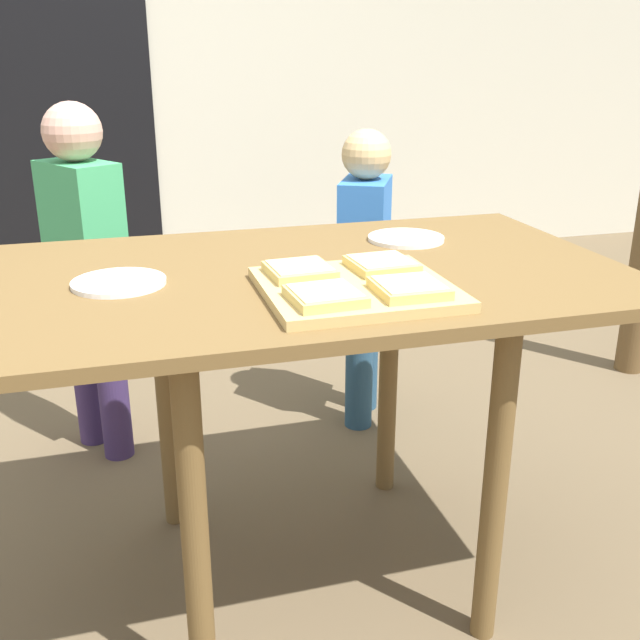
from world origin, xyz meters
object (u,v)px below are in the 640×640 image
(cutting_board, at_px, (356,289))
(plate_white_right, at_px, (406,238))
(pizza_slice_far_left, at_px, (300,270))
(plate_white_left, at_px, (119,282))
(pizza_slice_near_left, at_px, (325,296))
(pizza_slice_far_right, at_px, (382,264))
(pizza_slice_near_right, at_px, (409,288))
(dining_table, at_px, (311,313))
(child_right, at_px, (364,265))
(child_left, at_px, (87,264))

(cutting_board, relative_size, plate_white_right, 1.91)
(pizza_slice_far_left, bearing_deg, plate_white_left, 163.94)
(pizza_slice_near_left, bearing_deg, plate_white_left, 142.52)
(pizza_slice_far_right, xyz_separation_m, pizza_slice_far_left, (-0.17, 0.00, 0.00))
(pizza_slice_near_right, distance_m, plate_white_right, 0.47)
(dining_table, relative_size, pizza_slice_far_left, 9.89)
(cutting_board, bearing_deg, pizza_slice_near_right, -47.51)
(plate_white_left, bearing_deg, pizza_slice_near_right, -27.51)
(cutting_board, bearing_deg, plate_white_left, 157.09)
(pizza_slice_near_right, relative_size, child_right, 0.13)
(pizza_slice_far_left, bearing_deg, child_left, 116.47)
(child_right, bearing_deg, pizza_slice_near_right, -104.90)
(plate_white_left, bearing_deg, dining_table, -0.32)
(cutting_board, bearing_deg, dining_table, 102.27)
(plate_white_left, xyz_separation_m, child_right, (0.77, 0.73, -0.23))
(pizza_slice_far_left, bearing_deg, pizza_slice_far_right, -1.10)
(pizza_slice_far_right, bearing_deg, child_right, 72.84)
(cutting_board, relative_size, pizza_slice_far_left, 2.63)
(pizza_slice_near_left, distance_m, plate_white_right, 0.55)
(child_left, bearing_deg, pizza_slice_far_left, -63.53)
(dining_table, xyz_separation_m, pizza_slice_far_right, (0.12, -0.10, 0.12))
(dining_table, xyz_separation_m, cutting_board, (0.04, -0.18, 0.11))
(child_right, bearing_deg, pizza_slice_far_right, -107.16)
(pizza_slice_far_right, height_order, pizza_slice_near_left, same)
(pizza_slice_near_left, bearing_deg, plate_white_right, 53.04)
(dining_table, xyz_separation_m, plate_white_right, (0.29, 0.18, 0.10))
(plate_white_left, height_order, plate_white_right, same)
(child_left, height_order, child_right, child_left)
(pizza_slice_far_left, xyz_separation_m, plate_white_left, (-0.34, 0.10, -0.02))
(cutting_board, relative_size, child_right, 0.36)
(cutting_board, xyz_separation_m, pizza_slice_near_left, (-0.08, -0.08, 0.02))
(pizza_slice_far_right, distance_m, child_left, 1.05)
(pizza_slice_near_right, relative_size, plate_white_right, 0.69)
(cutting_board, bearing_deg, child_left, 118.71)
(dining_table, bearing_deg, cutting_board, -77.73)
(pizza_slice_near_right, bearing_deg, child_left, 119.98)
(plate_white_left, distance_m, plate_white_right, 0.70)
(dining_table, bearing_deg, pizza_slice_far_left, -117.11)
(pizza_slice_near_right, height_order, child_right, child_right)
(child_left, bearing_deg, plate_white_left, -83.67)
(dining_table, xyz_separation_m, pizza_slice_near_right, (0.11, -0.26, 0.12))
(cutting_board, distance_m, pizza_slice_near_right, 0.11)
(cutting_board, distance_m, child_left, 1.08)
(dining_table, relative_size, pizza_slice_far_right, 9.90)
(pizza_slice_far_left, relative_size, child_left, 0.12)
(child_left, bearing_deg, plate_white_right, -37.18)
(plate_white_right, distance_m, child_left, 0.96)
(dining_table, relative_size, cutting_board, 3.77)
(pizza_slice_near_left, distance_m, child_right, 1.11)
(plate_white_left, bearing_deg, cutting_board, -22.91)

